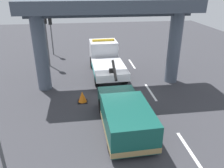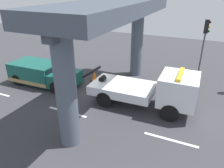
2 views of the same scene
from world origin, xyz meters
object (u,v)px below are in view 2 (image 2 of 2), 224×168
at_px(traffic_light_near, 50,27).
at_px(traffic_cone_orange, 95,76).
at_px(tow_truck_white, 153,89).
at_px(towed_van_green, 42,74).
at_px(traffic_light_far, 205,39).

height_order(traffic_light_near, traffic_cone_orange, traffic_light_near).
xyz_separation_m(tow_truck_white, towed_van_green, (-8.39, -0.03, -0.42)).
distance_m(tow_truck_white, traffic_cone_orange, 5.58).
relative_size(tow_truck_white, traffic_light_near, 1.68).
distance_m(tow_truck_white, towed_van_green, 8.40).
bearing_deg(towed_van_green, traffic_light_far, 24.96).
xyz_separation_m(towed_van_green, traffic_light_far, (10.54, 4.91, 2.61)).
bearing_deg(tow_truck_white, towed_van_green, -179.82).
bearing_deg(towed_van_green, traffic_light_near, 121.08).
bearing_deg(traffic_cone_orange, traffic_light_far, 21.16).
bearing_deg(traffic_light_far, traffic_light_near, 180.00).
relative_size(traffic_light_far, traffic_cone_orange, 6.45).
relative_size(tow_truck_white, traffic_cone_orange, 10.06).
height_order(traffic_light_far, traffic_cone_orange, traffic_light_far).
bearing_deg(traffic_light_far, traffic_cone_orange, -158.84).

